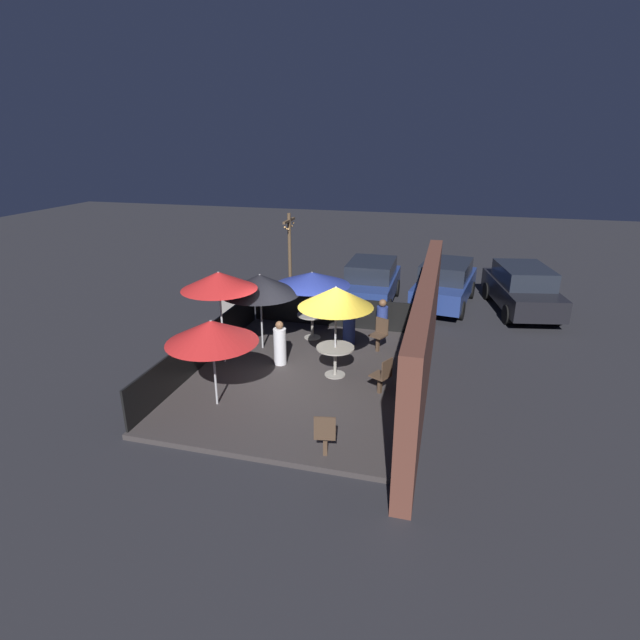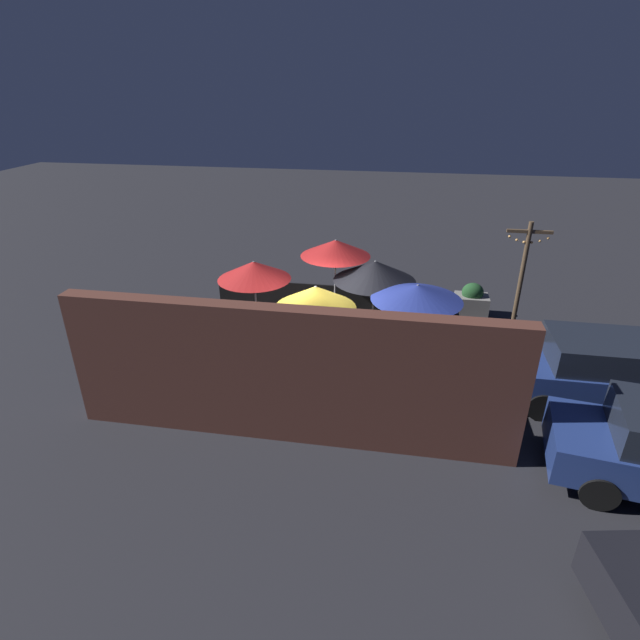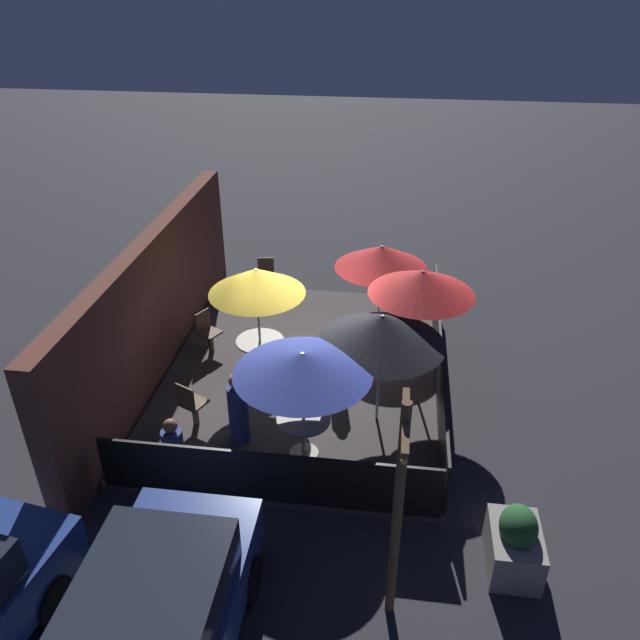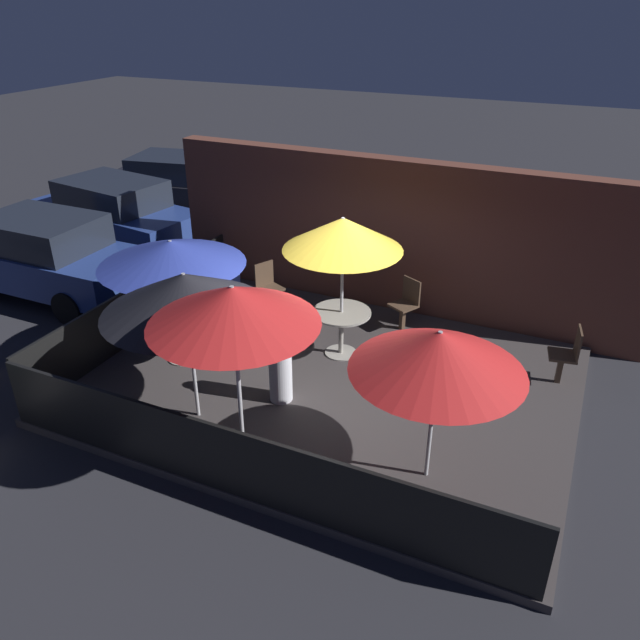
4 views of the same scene
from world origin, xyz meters
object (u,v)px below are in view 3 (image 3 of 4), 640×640
(patron_1, at_px, (238,410))
(patron_2, at_px, (174,451))
(light_post, at_px, (398,504))
(patio_umbrella_0, at_px, (257,281))
(patio_umbrella_2, at_px, (381,257))
(patio_chair_2, at_px, (208,330))
(patio_chair_1, at_px, (266,275))
(planter_box, at_px, (515,543))
(patio_umbrella_3, at_px, (422,282))
(patron_0, at_px, (337,364))
(parked_car_0, at_px, (151,636))
(dining_table_1, at_px, (304,426))
(dining_table_0, at_px, (260,347))
(patio_umbrella_1, at_px, (303,363))
(patio_umbrella_4, at_px, (382,329))
(patio_chair_0, at_px, (191,403))

(patron_1, relative_size, patron_2, 1.20)
(light_post, bearing_deg, patio_umbrella_0, 29.29)
(patio_umbrella_2, bearing_deg, patio_chair_2, 111.79)
(patio_chair_1, bearing_deg, patron_1, -3.05)
(patio_umbrella_2, bearing_deg, planter_box, -160.41)
(patron_1, bearing_deg, patio_umbrella_3, -121.64)
(patio_chair_1, bearing_deg, patio_chair_2, -24.24)
(patio_chair_2, bearing_deg, patio_umbrella_3, 18.63)
(patio_umbrella_2, height_order, patio_umbrella_3, patio_umbrella_3)
(patio_umbrella_0, height_order, patron_1, patio_umbrella_0)
(patron_0, relative_size, parked_car_0, 0.30)
(dining_table_1, distance_m, patron_2, 2.12)
(patio_umbrella_3, height_order, patron_1, patio_umbrella_3)
(dining_table_0, distance_m, planter_box, 5.99)
(patio_umbrella_1, xyz_separation_m, patio_umbrella_4, (1.09, -1.17, 0.06))
(patio_umbrella_3, height_order, patio_umbrella_4, patio_umbrella_3)
(patio_umbrella_3, height_order, dining_table_0, patio_umbrella_3)
(parked_car_0, bearing_deg, patio_umbrella_4, -24.26)
(patio_umbrella_1, bearing_deg, patron_1, 78.89)
(patio_umbrella_3, xyz_separation_m, patron_2, (-3.00, 3.80, -1.75))
(dining_table_0, bearing_deg, dining_table_1, -151.55)
(dining_table_0, bearing_deg, patio_chair_1, 10.01)
(patio_umbrella_0, height_order, patio_umbrella_3, patio_umbrella_3)
(patio_umbrella_0, xyz_separation_m, dining_table_0, (-0.00, 0.00, -1.46))
(dining_table_1, height_order, planter_box, planter_box)
(patio_umbrella_1, distance_m, parked_car_0, 4.26)
(patio_umbrella_0, relative_size, light_post, 0.68)
(planter_box, bearing_deg, patron_2, 79.08)
(light_post, bearing_deg, parked_car_0, 115.89)
(patio_umbrella_0, relative_size, patron_0, 1.94)
(patio_umbrella_2, bearing_deg, dining_table_0, 133.00)
(patio_umbrella_0, bearing_deg, dining_table_1, -151.55)
(patio_umbrella_2, relative_size, patron_2, 1.78)
(patio_chair_0, xyz_separation_m, parked_car_0, (-4.40, -0.96, 0.21))
(planter_box, bearing_deg, patio_umbrella_3, 18.98)
(patio_chair_1, height_order, light_post, light_post)
(patio_umbrella_1, distance_m, patio_umbrella_3, 2.91)
(dining_table_0, xyz_separation_m, patio_chair_1, (3.40, 0.60, -0.10))
(dining_table_1, bearing_deg, planter_box, -118.92)
(patron_0, relative_size, patron_1, 0.88)
(patio_umbrella_1, relative_size, patio_chair_0, 2.36)
(patio_umbrella_4, distance_m, dining_table_0, 2.95)
(patio_umbrella_3, bearing_deg, light_post, 176.67)
(patio_chair_0, distance_m, light_post, 4.94)
(patio_chair_1, bearing_deg, patio_umbrella_2, 55.35)
(patio_chair_1, bearing_deg, patio_umbrella_0, -0.00)
(planter_box, relative_size, parked_car_0, 0.27)
(parked_car_0, bearing_deg, dining_table_0, 1.08)
(patio_umbrella_1, height_order, patio_umbrella_4, patio_umbrella_4)
(patio_chair_1, xyz_separation_m, patron_1, (-5.43, -0.66, 0.12))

